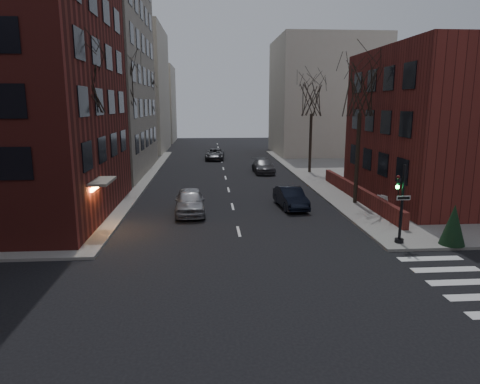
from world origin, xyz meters
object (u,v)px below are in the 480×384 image
traffic_signal (400,209)px  evergreen_shrub (453,225)px  streetlamp_far (154,128)px  sandwich_board (382,203)px  streetlamp_near (122,142)px  car_lane_gray (263,166)px  car_lane_far (215,154)px  tree_left_c (145,95)px  tree_right_a (361,90)px  tree_right_b (312,99)px  car_lane_silver (190,201)px  tree_left_a (79,78)px  parked_sedan (291,198)px  tree_left_b (121,81)px

traffic_signal → evergreen_shrub: bearing=-10.9°
traffic_signal → streetlamp_far: bearing=116.1°
traffic_signal → sandwich_board: size_ratio=4.03×
streetlamp_near → car_lane_gray: (12.26, 10.74, -3.53)m
car_lane_far → tree_left_c: bearing=-150.3°
tree_right_a → evergreen_shrub: 11.83m
tree_right_b → car_lane_silver: (-11.71, -15.69, -6.77)m
traffic_signal → sandwich_board: 7.12m
car_lane_silver → sandwich_board: size_ratio=4.82×
tree_left_a → tree_right_b: 25.19m
car_lane_silver → streetlamp_far: bearing=99.1°
tree_right_a → streetlamp_far: bearing=125.3°
traffic_signal → car_lane_far: (-8.74, 34.92, -1.21)m
car_lane_silver → streetlamp_near: bearing=130.3°
streetlamp_near → parked_sedan: streetlamp_near is taller
car_lane_silver → evergreen_shrub: size_ratio=2.32×
tree_right_a → parked_sedan: 8.77m
tree_right_b → parked_sedan: bearing=-108.2°
streetlamp_near → sandwich_board: (18.04, -6.26, -3.59)m
streetlamp_near → traffic_signal: bearing=-38.9°
tree_right_b → tree_right_a: bearing=-90.0°
tree_left_a → streetlamp_far: size_ratio=1.63×
traffic_signal → car_lane_gray: size_ratio=0.82×
streetlamp_near → parked_sedan: size_ratio=1.44×
tree_left_c → streetlamp_near: 18.40m
tree_left_a → sandwich_board: tree_left_a is taller
tree_right_a → car_lane_gray: tree_right_a is taller
tree_left_c → tree_left_b: bearing=-90.0°
tree_right_b → car_lane_silver: size_ratio=1.92×
parked_sedan → car_lane_far: parked_sedan is taller
sandwich_board → traffic_signal: bearing=-127.0°
tree_left_b → tree_left_c: 14.03m
sandwich_board → evergreen_shrub: (0.66, -7.24, 0.53)m
parked_sedan → evergreen_shrub: bearing=-59.2°
traffic_signal → parked_sedan: traffic_signal is taller
traffic_signal → streetlamp_far: (-16.14, 33.01, 2.33)m
car_lane_far → streetlamp_near: bearing=-105.0°
traffic_signal → parked_sedan: size_ratio=0.92×
car_lane_silver → sandwich_board: car_lane_silver is taller
tree_left_c → streetlamp_far: bearing=73.3°
tree_right_b → car_lane_far: tree_right_b is taller
tree_right_b → tree_left_c: bearing=155.6°
traffic_signal → car_lane_silver: (-10.84, 7.31, -1.09)m
traffic_signal → evergreen_shrub: (2.56, -0.49, -0.73)m
car_lane_gray → sandwich_board: 17.95m
parked_sedan → sandwich_board: (5.84, -1.63, -0.07)m
streetlamp_far → car_lane_far: size_ratio=1.24×
tree_left_c → tree_right_b: 19.34m
tree_left_b → streetlamp_far: (0.60, 16.00, -4.68)m
tree_left_c → car_lane_silver: bearing=-76.0°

